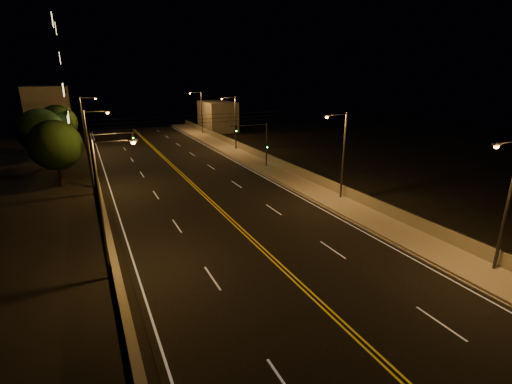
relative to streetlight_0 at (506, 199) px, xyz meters
name	(u,v)px	position (x,y,z in m)	size (l,w,h in m)	color
ground	(396,374)	(-11.51, -3.61, -4.98)	(160.00, 160.00, 0.00)	black
road	(226,215)	(-11.51, 16.39, -4.97)	(18.00, 120.00, 0.02)	black
sidewalk	(327,197)	(-0.71, 16.39, -4.83)	(3.60, 120.00, 0.30)	#9E9584
curb	(311,201)	(-2.58, 16.39, -4.91)	(0.14, 120.00, 0.15)	#9E9584
parapet_wall	(341,189)	(0.94, 16.39, -4.18)	(0.30, 120.00, 1.00)	gray
jersey_barrier	(107,230)	(-21.32, 16.39, -4.51)	(0.45, 120.00, 0.95)	gray
distant_building_right	(217,116)	(4.99, 64.79, -1.87)	(6.00, 10.00, 6.23)	gray
distant_building_left	(49,111)	(-27.51, 73.62, -0.17)	(8.00, 8.00, 9.62)	gray
parapet_rail	(341,184)	(0.94, 16.39, -3.65)	(0.06, 0.06, 120.00)	black
lane_markings	(226,216)	(-11.51, 16.32, -4.96)	(17.32, 116.00, 0.00)	silver
streetlight_0	(506,199)	(0.00, 0.00, 0.00)	(2.55, 0.28, 8.57)	#2D2D33
streetlight_1	(341,151)	(0.00, 15.53, 0.00)	(2.55, 0.28, 8.57)	#2D2D33
streetlight_2	(234,120)	(0.00, 42.86, 0.00)	(2.55, 0.28, 8.57)	#2D2D33
streetlight_3	(200,110)	(0.00, 60.81, 0.00)	(2.55, 0.28, 8.57)	#2D2D33
streetlight_4	(105,200)	(-21.41, 9.69, 0.00)	(2.55, 0.28, 8.57)	#2D2D33
streetlight_5	(91,146)	(-21.41, 28.08, 0.00)	(2.55, 0.28, 8.57)	#2D2D33
streetlight_6	(85,121)	(-21.41, 51.42, 0.00)	(2.55, 0.28, 8.57)	#2D2D33
traffic_signal_right	(259,140)	(-1.52, 30.30, -1.19)	(5.11, 0.31, 5.98)	#2D2D33
traffic_signal_left	(103,153)	(-20.29, 30.30, -1.19)	(5.11, 0.31, 5.98)	#2D2D33
overhead_wires	(192,119)	(-11.51, 25.89, 2.42)	(22.00, 0.03, 0.83)	black
tree_0	(55,145)	(-24.83, 32.41, -0.35)	(5.42, 5.42, 7.34)	black
tree_1	(41,131)	(-26.82, 42.40, -0.08)	(5.74, 5.74, 7.78)	black
tree_2	(58,123)	(-25.18, 52.23, -0.27)	(5.52, 5.52, 7.48)	black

